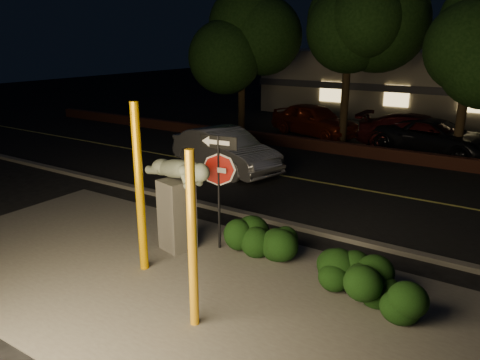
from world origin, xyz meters
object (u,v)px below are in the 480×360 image
Objects in this scene: silver_sedan at (225,150)px; yellow_pole_right at (192,242)px; parked_car_darkred at (420,133)px; yellow_pole_left at (140,189)px; signpost at (219,170)px; sculpture at (177,193)px; parked_car_dark at (437,138)px; parked_car_red at (314,120)px.

yellow_pole_right is at bearing -131.69° from silver_sedan.
silver_sedan is 0.89× the size of parked_car_darkred.
yellow_pole_left is 0.67× the size of parked_car_darkred.
signpost reaches higher than sculpture.
yellow_pole_left is at bearing 169.09° from parked_car_darkred.
yellow_pole_left is 14.60m from parked_car_dark.
silver_sedan is 7.80m from parked_car_red.
yellow_pole_right reaches higher than silver_sedan.
parked_car_darkred is at bearing -19.09° from silver_sedan.
yellow_pole_right is 0.66× the size of parked_car_red.
parked_car_dark is (3.05, 14.24, -1.06)m from yellow_pole_left.
signpost is 6.90m from silver_sedan.
yellow_pole_left is 8.03m from silver_sedan.
signpost is at bearing 66.24° from yellow_pole_left.
sculpture is 0.42× the size of parked_car_dark.
signpost is 0.50× the size of parked_car_darkred.
sculpture reaches higher than parked_car_dark.
sculpture reaches higher than parked_car_darkred.
parked_car_red reaches higher than parked_car_dark.
yellow_pole_right reaches higher than parked_car_dark.
parked_car_dark is at bearing -25.12° from silver_sedan.
signpost is 0.57× the size of parked_car_red.
parked_car_dark is (3.06, 13.08, -0.66)m from sculpture.
silver_sedan is 0.89× the size of parked_car_dark.
parked_car_red is 0.89× the size of parked_car_dark.
yellow_pole_right reaches higher than signpost.
yellow_pole_left is 2.42m from yellow_pole_right.
parked_car_dark is at bearing 86.78° from yellow_pole_right.
parked_car_dark is at bearing 77.93° from yellow_pole_left.
yellow_pole_right is 17.01m from parked_car_red.
parked_car_red is at bearing 83.14° from parked_car_darkred.
yellow_pole_right is 1.38× the size of sculpture.
parked_car_darkred is at bearing 73.89° from parked_car_dark.
signpost is at bearing 49.58° from sculpture.
silver_sedan is (-3.03, 7.37, -1.02)m from yellow_pole_left.
parked_car_darkred is (5.25, -0.42, -0.03)m from parked_car_red.
signpost reaches higher than parked_car_dark.
yellow_pole_right is 15.77m from parked_car_darkred.
yellow_pole_right reaches higher than parked_car_red.
yellow_pole_left is 1.23m from sculpture.
silver_sedan reaches higher than parked_car_dark.
silver_sedan is 1.00× the size of parked_car_red.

